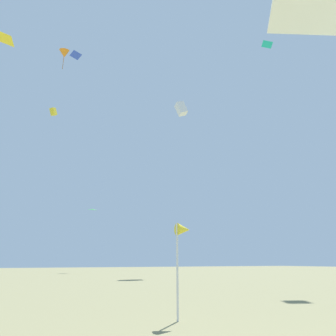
{
  "coord_description": "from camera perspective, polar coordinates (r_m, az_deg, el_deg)",
  "views": [
    {
      "loc": [
        -2.0,
        -0.36,
        1.02
      ],
      "look_at": [
        -0.39,
        2.96,
        2.17
      ],
      "focal_mm": 32.03,
      "sensor_mm": 36.0,
      "label": 1
    }
  ],
  "objects": [
    {
      "name": "distant_kite_white_mid_left",
      "position": [
        30.76,
        2.51,
        11.2
      ],
      "size": [
        1.3,
        1.11,
        1.54
      ],
      "color": "white"
    },
    {
      "name": "distant_kite_yellow_high_left",
      "position": [
        34.16,
        -20.99,
        9.98
      ],
      "size": [
        0.88,
        0.78,
        0.93
      ],
      "color": "yellow"
    },
    {
      "name": "distant_kite_orange_far_center",
      "position": [
        33.83,
        -19.14,
        19.84
      ],
      "size": [
        1.1,
        1.16,
        2.35
      ],
      "color": "orange"
    },
    {
      "name": "distant_kite_yellow_high_right",
      "position": [
        15.77,
        -28.59,
        20.91
      ],
      "size": [
        0.99,
        1.01,
        0.34
      ],
      "color": "yellow"
    },
    {
      "name": "distant_kite_blue_mid_right",
      "position": [
        27.98,
        -17.14,
        19.88
      ],
      "size": [
        1.02,
        1.01,
        0.28
      ],
      "color": "blue"
    },
    {
      "name": "distant_kite_green_low_left",
      "position": [
        33.15,
        -14.13,
        -7.66
      ],
      "size": [
        0.84,
        0.84,
        0.18
      ],
      "color": "green"
    },
    {
      "name": "distant_kite_teal_low_right",
      "position": [
        23.04,
        18.38,
        21.48
      ],
      "size": [
        0.77,
        0.8,
        0.34
      ],
      "color": "#19B2AD"
    },
    {
      "name": "marker_flag",
      "position": [
        5.98,
        2.78,
        -12.67
      ],
      "size": [
        0.3,
        0.24,
        1.74
      ],
      "color": "silver",
      "rests_on": "ground"
    }
  ]
}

